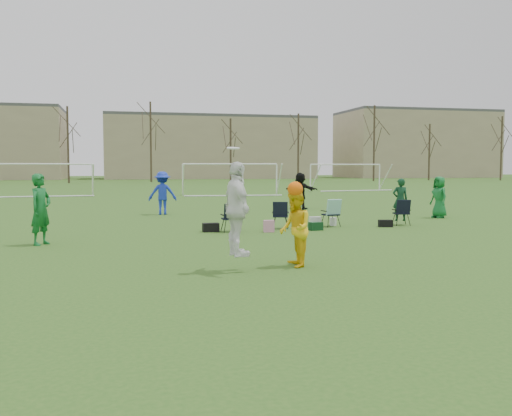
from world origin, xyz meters
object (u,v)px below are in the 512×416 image
object	(u,v)px
fielder_green_near	(41,209)
fielder_black	(300,191)
goal_right	(346,170)
fielder_blue	(162,193)
goal_left	(42,170)
fielder_green_far	(439,197)
center_contest	(264,217)
goal_mid	(230,170)

from	to	relation	value
fielder_green_near	fielder_black	size ratio (longest dim) A/B	1.06
fielder_black	goal_right	size ratio (longest dim) A/B	0.26
fielder_blue	goal_left	distance (m)	20.38
fielder_green_far	center_contest	world-z (taller)	center_contest
fielder_green_far	goal_left	distance (m)	30.17
fielder_green_far	goal_right	bearing A→B (deg)	155.47
goal_left	goal_right	world-z (taller)	same
fielder_green_near	goal_mid	world-z (taller)	goal_mid
fielder_blue	goal_mid	distance (m)	18.08
fielder_black	fielder_green_far	bearing A→B (deg)	164.17
fielder_blue	goal_mid	bearing A→B (deg)	-106.91
goal_right	fielder_black	bearing A→B (deg)	-125.97
fielder_green_far	center_contest	size ratio (longest dim) A/B	0.68
fielder_green_near	goal_right	world-z (taller)	goal_right
fielder_black	goal_right	xyz separation A→B (m)	(11.13, 20.96, 0.97)
fielder_green_near	fielder_blue	distance (m)	10.35
fielder_black	goal_left	xyz separation A→B (m)	(-14.87, 16.96, 0.97)
goal_left	goal_mid	xyz separation A→B (m)	(14.00, -2.00, 0.00)
fielder_blue	fielder_black	bearing A→B (deg)	-161.34
fielder_black	goal_mid	distance (m)	15.02
fielder_green_near	fielder_green_far	xyz separation A→B (m)	(15.53, 5.06, -0.11)
fielder_green_near	fielder_black	xyz separation A→B (m)	(11.32, 11.44, -0.05)
fielder_blue	goal_left	size ratio (longest dim) A/B	0.27
goal_right	fielder_green_far	bearing A→B (deg)	-112.21
fielder_green_far	fielder_black	size ratio (longest dim) A/B	0.94
goal_mid	goal_right	xyz separation A→B (m)	(12.00, 6.00, 0.00)
center_contest	fielder_green_near	bearing A→B (deg)	134.96
fielder_green_near	fielder_black	distance (m)	16.10
goal_mid	goal_right	distance (m)	13.42
fielder_black	goal_mid	bearing A→B (deg)	-45.86
goal_right	fielder_blue	bearing A→B (deg)	-136.79
fielder_black	center_contest	xyz separation A→B (m)	(-6.15, -16.62, 0.17)
fielder_green_far	fielder_black	bearing A→B (deg)	-156.96
fielder_green_near	fielder_green_far	size ratio (longest dim) A/B	1.13
goal_right	fielder_green_near	bearing A→B (deg)	-132.72
center_contest	goal_right	world-z (taller)	center_contest
fielder_green_near	goal_mid	size ratio (longest dim) A/B	0.27
fielder_green_far	center_contest	xyz separation A→B (m)	(-10.36, -10.23, 0.23)
center_contest	fielder_black	bearing A→B (deg)	69.68
fielder_blue	goal_right	size ratio (longest dim) A/B	0.27
center_contest	goal_right	distance (m)	41.37
fielder_green_near	fielder_black	world-z (taller)	fielder_green_near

